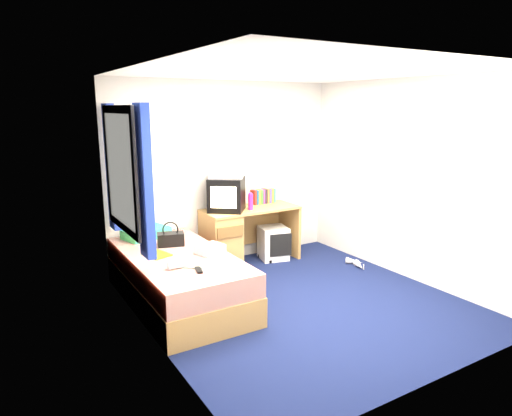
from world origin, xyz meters
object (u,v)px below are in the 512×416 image
magazine (157,254)px  water_bottle (178,265)px  aerosol_can (242,202)px  white_heels (357,264)px  pink_water_bottle (251,202)px  towel (210,249)px  colour_swatch_fan (192,267)px  handbag (171,239)px  bed (178,278)px  storage_cube (273,243)px  vcr (226,175)px  pillow (146,233)px  desk (232,236)px  picture_frame (272,197)px  remote_control (199,270)px  crt_tv (227,194)px

magazine → water_bottle: size_ratio=1.40×
aerosol_can → white_heels: 1.73m
pink_water_bottle → towel: size_ratio=0.76×
aerosol_can → colour_swatch_fan: (-1.25, -1.24, -0.29)m
pink_water_bottle → handbag: pink_water_bottle is taller
magazine → colour_swatch_fan: magazine is taller
bed → white_heels: bed is taller
bed → white_heels: (2.43, -0.17, -0.23)m
bed → storage_cube: (1.66, 0.68, -0.04)m
bed → vcr: (0.98, 0.74, 0.95)m
storage_cube → magazine: magazine is taller
pillow → desk: (1.13, -0.05, -0.19)m
picture_frame → magazine: bearing=-152.8°
desk → vcr: bearing=176.9°
bed → colour_swatch_fan: bearing=-94.7°
storage_cube → white_heels: bearing=-34.2°
bed → aerosol_can: (1.21, 0.77, 0.56)m
desk → storage_cube: 0.64m
remote_control → desk: bearing=64.4°
storage_cube → colour_swatch_fan: size_ratio=2.06×
bed → vcr: bearing=37.1°
pillow → picture_frame: (1.89, 0.15, 0.22)m
magazine → water_bottle: (0.05, -0.49, 0.03)m
water_bottle → white_heels: 2.65m
crt_tv → magazine: crt_tv is taller
colour_swatch_fan → pink_water_bottle: bearing=40.1°
desk → crt_tv: (-0.07, 0.00, 0.56)m
handbag → magazine: size_ratio=1.16×
vcr → aerosol_can: bearing=39.7°
pillow → picture_frame: size_ratio=3.66×
aerosol_can → bed: bearing=-147.7°
desk → pink_water_bottle: size_ratio=6.39×
colour_swatch_fan → water_bottle: bearing=152.8°
storage_cube → water_bottle: (-1.82, -1.09, 0.35)m
picture_frame → aerosol_can: (-0.59, -0.17, 0.01)m
picture_frame → magazine: size_ratio=0.50×
crt_tv → handbag: crt_tv is taller
towel → magazine: towel is taller
vcr → storage_cube: bearing=28.0°
crt_tv → towel: (-0.67, -0.89, -0.38)m
handbag → white_heels: (2.38, -0.49, -0.58)m
water_bottle → remote_control: 0.23m
bed → remote_control: 0.65m
desk → water_bottle: size_ratio=6.50×
pillow → crt_tv: size_ratio=0.87×
water_bottle → white_heels: size_ratio=0.52×
vcr → white_heels: bearing=1.2°
towel → storage_cube: bearing=31.5°
vcr → towel: size_ratio=1.59×
desk → white_heels: (1.38, -0.91, -0.37)m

